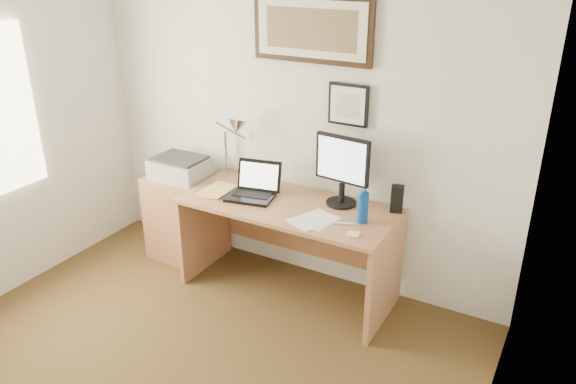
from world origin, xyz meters
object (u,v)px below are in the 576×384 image
Objects in this scene: water_bottle at (363,208)px; desk at (293,228)px; side_cabinet at (181,217)px; lcd_monitor at (342,167)px; book at (207,188)px; laptop at (254,189)px; printer at (180,168)px.

water_bottle reaches higher than desk.
side_cabinet is 1.57m from lcd_monitor.
book reaches higher than side_cabinet.
desk is 0.64m from lcd_monitor.
book reaches higher than desk.
lcd_monitor is (0.34, 0.09, 0.53)m from desk.
laptop is 0.87× the size of printer.
printer reaches higher than side_cabinet.
water_bottle is at bearing -37.47° from lcd_monitor.
water_bottle is at bearing 2.61° from book.
laptop reaches higher than printer.
side_cabinet is 0.46× the size of desk.
desk is at bearing -164.83° from lcd_monitor.
printer is at bearing 17.26° from side_cabinet.
lcd_monitor is (0.63, 0.19, 0.23)m from laptop.
side_cabinet is 3.38× the size of water_bottle.
lcd_monitor is at bearing 16.47° from laptop.
lcd_monitor reaches higher than laptop.
printer is (-0.36, 0.13, 0.06)m from book.
laptop is (0.39, 0.06, 0.05)m from book.
desk is (1.07, 0.04, 0.15)m from side_cabinet.
desk is (-0.59, 0.09, -0.34)m from water_bottle.
desk is at bearing 1.89° from side_cabinet.
printer is (-0.75, 0.07, 0.01)m from laptop.
side_cabinet is 0.90m from laptop.
side_cabinet is at bearing 177.97° from water_bottle.
laptop is (-0.29, -0.09, 0.29)m from desk.
laptop is (-0.88, 0.00, -0.05)m from water_bottle.
water_bottle is 1.63m from printer.
desk is at bearing 18.01° from laptop.
side_cabinet is 1.92× the size of laptop.
water_bottle is 0.57× the size of laptop.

